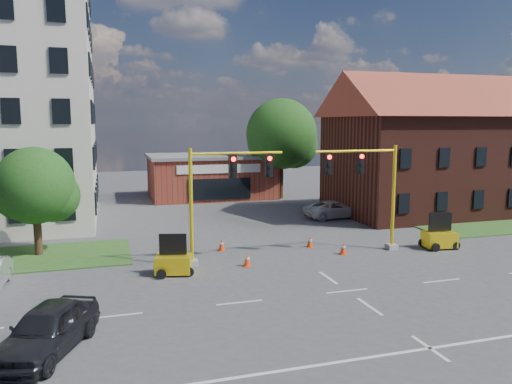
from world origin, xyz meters
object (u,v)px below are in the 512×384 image
trailer_west (173,262)px  sedan_dark (47,329)px  signal_mast_west (222,191)px  trailer_east (439,238)px  signal_mast_east (369,185)px  pickup_white (335,209)px

trailer_west → sedan_dark: 8.95m
signal_mast_west → trailer_east: bearing=-2.7°
signal_mast_east → pickup_white: signal_mast_east is taller
sedan_dark → trailer_east: bearing=44.1°
trailer_east → pickup_white: bearing=107.9°
signal_mast_east → trailer_west: 12.03m
pickup_white → sedan_dark: bearing=127.0°
signal_mast_west → trailer_west: bearing=-156.0°
pickup_white → signal_mast_west: bearing=124.3°
sedan_dark → trailer_west: bearing=78.8°
signal_mast_west → sedan_dark: size_ratio=1.32×
trailer_west → trailer_east: bearing=16.1°
pickup_white → sedan_dark: size_ratio=1.06×
signal_mast_west → sedan_dark: signal_mast_west is taller
signal_mast_west → trailer_west: signal_mast_west is taller
signal_mast_west → signal_mast_east: same height
signal_mast_west → signal_mast_east: (8.71, 0.00, 0.00)m
trailer_west → pickup_white: size_ratio=0.40×
signal_mast_west → pickup_white: 15.53m
pickup_white → trailer_east: bearing=-177.4°
signal_mast_west → trailer_west: 4.50m
signal_mast_west → pickup_white: size_ratio=1.25×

